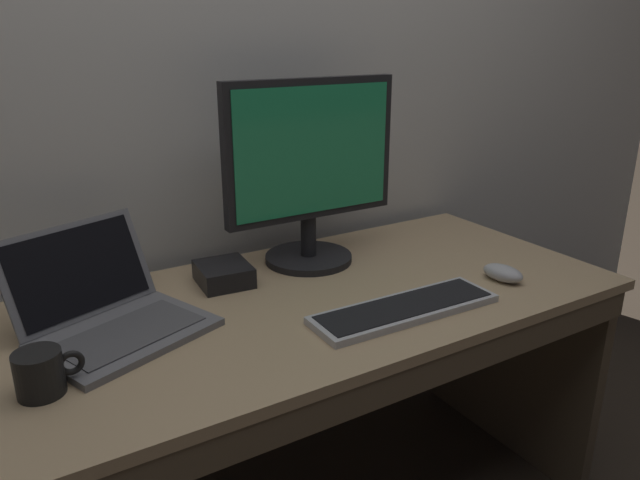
# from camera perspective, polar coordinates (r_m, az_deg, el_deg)

# --- Properties ---
(desk) EXTENTS (1.61, 0.71, 0.71)m
(desk) POSITION_cam_1_polar(r_m,az_deg,el_deg) (1.55, -1.65, -12.49)
(desk) COLOR tan
(desk) RESTS_ON ground
(laptop_space_gray) EXTENTS (0.43, 0.42, 0.21)m
(laptop_space_gray) POSITION_cam_1_polar(r_m,az_deg,el_deg) (1.37, -19.08, -6.78)
(laptop_space_gray) COLOR slate
(laptop_space_gray) RESTS_ON desk
(external_monitor) EXTENTS (0.50, 0.24, 0.50)m
(external_monitor) POSITION_cam_1_polar(r_m,az_deg,el_deg) (1.61, -0.89, 6.78)
(external_monitor) COLOR black
(external_monitor) RESTS_ON desk
(wired_keyboard) EXTENTS (0.46, 0.14, 0.02)m
(wired_keyboard) POSITION_cam_1_polar(r_m,az_deg,el_deg) (1.41, 8.06, -6.47)
(wired_keyboard) COLOR #BCBCC1
(wired_keyboard) RESTS_ON desk
(computer_mouse) EXTENTS (0.08, 0.12, 0.04)m
(computer_mouse) POSITION_cam_1_polar(r_m,az_deg,el_deg) (1.63, 16.96, -3.01)
(computer_mouse) COLOR #B7B7BC
(computer_mouse) RESTS_ON desk
(external_drive_box) EXTENTS (0.14, 0.15, 0.05)m
(external_drive_box) POSITION_cam_1_polar(r_m,az_deg,el_deg) (1.56, -9.12, -3.20)
(external_drive_box) COLOR black
(external_drive_box) RESTS_ON desk
(coffee_mug) EXTENTS (0.12, 0.08, 0.08)m
(coffee_mug) POSITION_cam_1_polar(r_m,az_deg,el_deg) (1.20, -24.97, -11.35)
(coffee_mug) COLOR black
(coffee_mug) RESTS_ON desk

